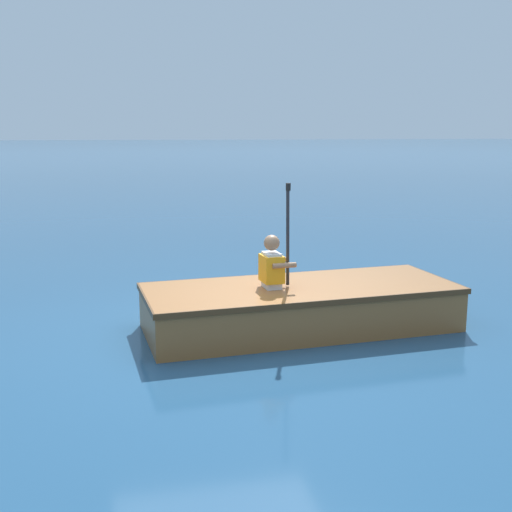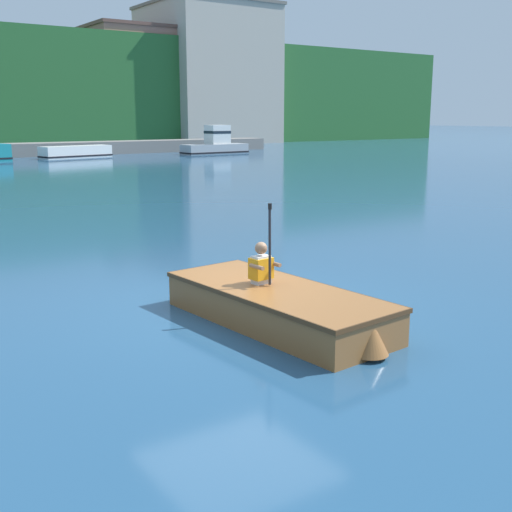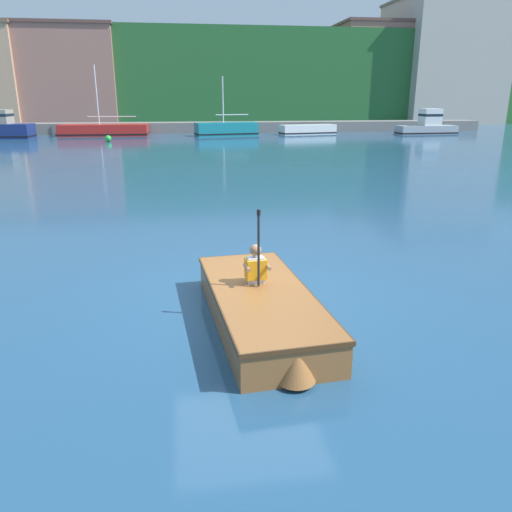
{
  "view_description": "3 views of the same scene",
  "coord_description": "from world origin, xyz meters",
  "views": [
    {
      "loc": [
        -6.48,
        1.0,
        2.15
      ],
      "look_at": [
        0.08,
        -0.38,
        0.84
      ],
      "focal_mm": 45.0,
      "sensor_mm": 36.0,
      "label": 1
    },
    {
      "loc": [
        -4.79,
        -7.51,
        2.72
      ],
      "look_at": [
        0.08,
        -0.38,
        0.84
      ],
      "focal_mm": 45.0,
      "sensor_mm": 36.0,
      "label": 2
    },
    {
      "loc": [
        -0.92,
        -7.25,
        3.06
      ],
      "look_at": [
        0.08,
        -0.38,
        0.84
      ],
      "focal_mm": 35.0,
      "sensor_mm": 36.0,
      "label": 3
    }
  ],
  "objects": [
    {
      "name": "ground_plane",
      "position": [
        0.0,
        0.0,
        0.0
      ],
      "size": [
        300.0,
        300.0,
        0.0
      ],
      "primitive_type": "plane",
      "color": "navy"
    },
    {
      "name": "moored_boat_dock_west_end",
      "position": [
        19.8,
        33.79,
        0.68
      ],
      "size": [
        5.16,
        1.87,
        2.08
      ],
      "color": "#9EA3A8",
      "rests_on": "ground"
    },
    {
      "name": "person_paddler",
      "position": [
        0.06,
        -0.56,
        0.75
      ],
      "size": [
        0.38,
        0.35,
        1.12
      ],
      "color": "silver",
      "rests_on": "rowboat_foreground"
    },
    {
      "name": "moored_boat_dock_west_inner",
      "position": [
        9.69,
        35.05,
        0.36
      ],
      "size": [
        4.97,
        2.33,
        0.79
      ],
      "color": "white",
      "rests_on": "ground"
    },
    {
      "name": "rowboat_foreground",
      "position": [
        0.09,
        -0.94,
        0.27
      ],
      "size": [
        1.61,
        3.6,
        0.49
      ],
      "color": "#935B2D",
      "rests_on": "ground"
    },
    {
      "name": "waterfront_apartment_right",
      "position": [
        23.13,
        54.21,
        5.54
      ],
      "size": [
        11.61,
        11.42,
        11.07
      ],
      "color": "#9E6B5B",
      "rests_on": "ground"
    },
    {
      "name": "waterfront_tower_far",
      "position": [
        30.25,
        52.85,
        6.96
      ],
      "size": [
        11.55,
        12.22,
        13.91
      ],
      "color": "#B2A899",
      "rests_on": "ground"
    }
  ]
}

